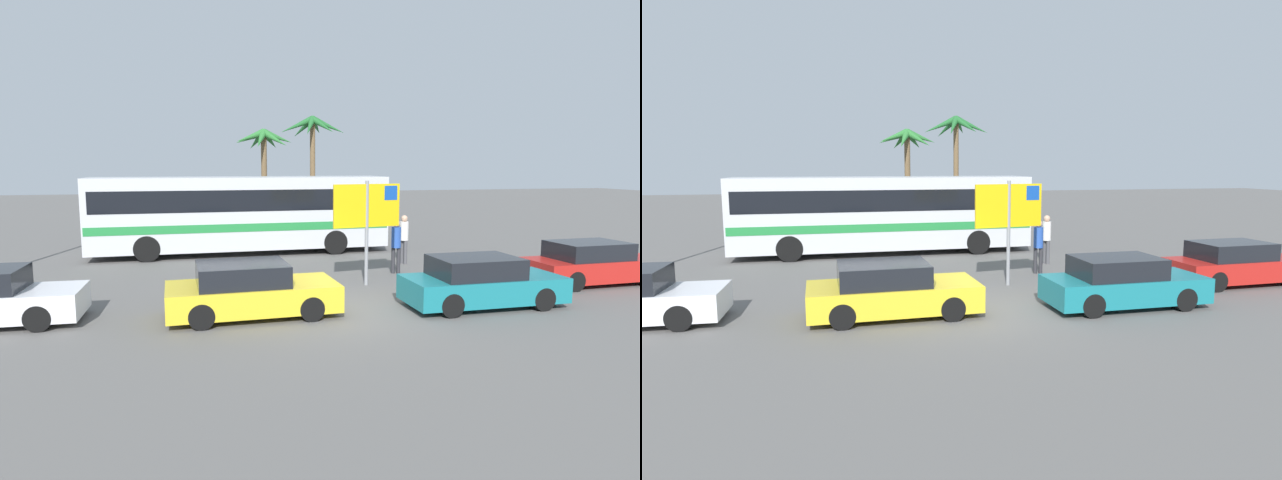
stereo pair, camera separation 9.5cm
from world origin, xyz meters
The scene contains 10 objects.
ground centered at (0.00, 0.00, 0.00)m, with size 120.00×120.00×0.00m, color #605E5B.
bus_front_coach centered at (-1.35, 9.66, 1.78)m, with size 12.00×2.53×3.17m.
ferry_sign centered at (1.76, 2.68, 2.33)m, with size 2.19×0.36×3.20m.
car_red centered at (8.58, 1.15, 0.64)m, with size 4.32×1.78×1.32m.
car_yellow centered at (-2.16, 0.10, 0.64)m, with size 4.16×1.95×1.32m.
car_teal centered at (3.76, -0.47, 0.63)m, with size 4.12×1.73×1.32m.
pedestrian_by_bus centered at (4.27, 5.82, 1.08)m, with size 0.32×0.32×1.82m.
pedestrian_near_sign centered at (3.28, 4.16, 1.09)m, with size 0.32×0.32×1.83m.
palm_tree_seaside centered at (4.09, 19.79, 5.38)m, with size 4.07×3.85×6.61m.
palm_tree_inland centered at (0.67, 17.16, 4.60)m, with size 3.30×3.04×5.62m.
Camera 2 is at (-3.56, -12.89, 3.68)m, focal length 30.51 mm.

